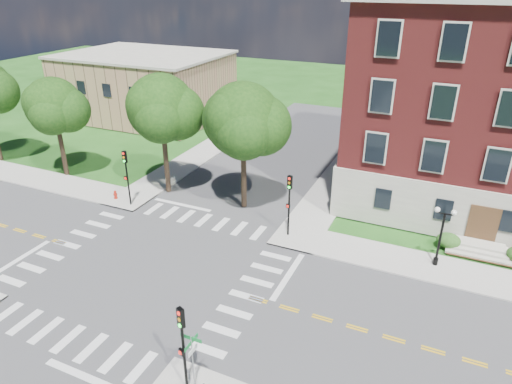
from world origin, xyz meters
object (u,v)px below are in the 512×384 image
at_px(traffic_signal_ne, 289,198).
at_px(traffic_signal_nw, 126,171).
at_px(street_sign_pole, 192,352).
at_px(fire_hydrant, 115,195).
at_px(twin_lamp_west, 441,233).
at_px(traffic_signal_se, 183,340).

height_order(traffic_signal_ne, traffic_signal_nw, same).
bearing_deg(street_sign_pole, fire_hydrant, 139.15).
bearing_deg(traffic_signal_nw, twin_lamp_west, 2.90).
height_order(traffic_signal_ne, fire_hydrant, traffic_signal_ne).
relative_size(traffic_signal_nw, street_sign_pole, 1.55).
distance_m(traffic_signal_se, traffic_signal_ne, 15.21).
xyz_separation_m(traffic_signal_se, twin_lamp_west, (9.72, 15.63, -0.66)).
bearing_deg(traffic_signal_se, traffic_signal_nw, 135.39).
height_order(traffic_signal_nw, street_sign_pole, traffic_signal_nw).
height_order(traffic_signal_nw, twin_lamp_west, traffic_signal_nw).
bearing_deg(traffic_signal_ne, fire_hydrant, -178.54).
distance_m(traffic_signal_ne, street_sign_pole, 14.95).
height_order(street_sign_pole, fire_hydrant, street_sign_pole).
bearing_deg(traffic_signal_ne, traffic_signal_se, -87.46).
distance_m(twin_lamp_west, street_sign_pole, 18.02).
bearing_deg(traffic_signal_se, fire_hydrant, 138.14).
distance_m(traffic_signal_se, fire_hydrant, 22.34).
height_order(twin_lamp_west, fire_hydrant, twin_lamp_west).
height_order(traffic_signal_se, fire_hydrant, traffic_signal_se).
distance_m(traffic_signal_nw, twin_lamp_west, 24.36).
xyz_separation_m(traffic_signal_nw, twin_lamp_west, (24.32, 1.23, -0.66)).
bearing_deg(twin_lamp_west, traffic_signal_nw, -177.10).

